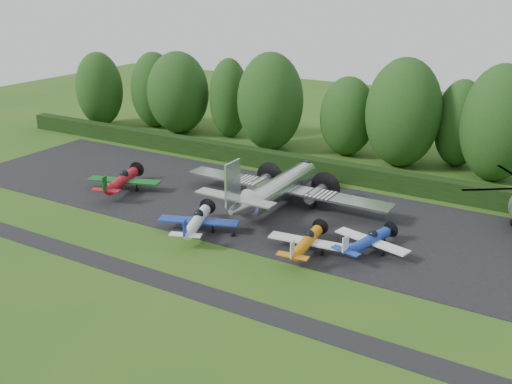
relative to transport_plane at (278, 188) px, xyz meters
The scene contains 18 objects.
ground 10.96m from the transport_plane, 89.47° to the right, with size 160.00×160.00×0.00m, color #275518.
apron 2.07m from the transport_plane, 82.76° to the right, with size 70.00×18.00×0.01m, color black.
taxiway_verge 16.90m from the transport_plane, 89.66° to the right, with size 70.00×2.00×0.00m, color black.
hedgerow 10.39m from the transport_plane, 89.44° to the left, with size 90.00×1.60×2.00m, color black.
transport_plane is the anchor object (origin of this frame).
light_plane_red 16.30m from the transport_plane, 164.73° to the right, with size 7.62×8.01×2.93m.
light_plane_white 9.32m from the transport_plane, 109.44° to the right, with size 6.98×7.34×2.68m.
light_plane_orange 10.18m from the transport_plane, 48.63° to the right, with size 6.57×6.91×2.52m.
light_plane_blue 11.94m from the transport_plane, 24.54° to the right, with size 6.41×6.74×2.46m.
tree_0 26.92m from the transport_plane, 132.56° to the left, with size 5.39×5.39×10.75m.
tree_1 20.19m from the transport_plane, 72.17° to the left, with size 8.55×8.55×12.48m.
tree_2 31.61m from the transport_plane, 144.57° to the left, with size 8.59×8.59×11.33m.
tree_3 25.16m from the transport_plane, 48.92° to the left, with size 7.82×7.82×12.53m.
tree_5 25.02m from the transport_plane, 61.56° to the left, with size 5.76×5.76×10.11m.
tree_6 41.48m from the transport_plane, 157.53° to the left, with size 6.75×6.75×10.75m.
tree_7 19.95m from the transport_plane, 92.84° to the left, with size 6.74×6.74×9.66m.
tree_8 36.27m from the transport_plane, 148.00° to the left, with size 6.72×6.72×10.87m.
tree_10 20.43m from the transport_plane, 121.03° to the left, with size 8.31×8.31×12.26m.
Camera 1 is at (23.61, -33.96, 20.40)m, focal length 40.00 mm.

